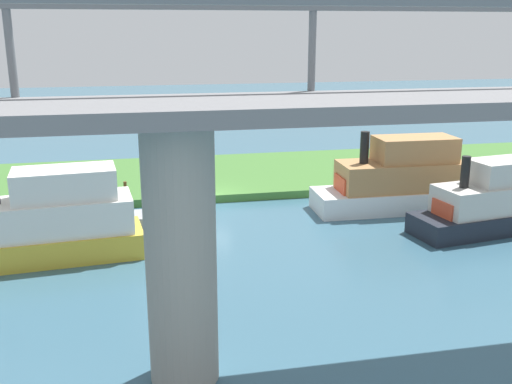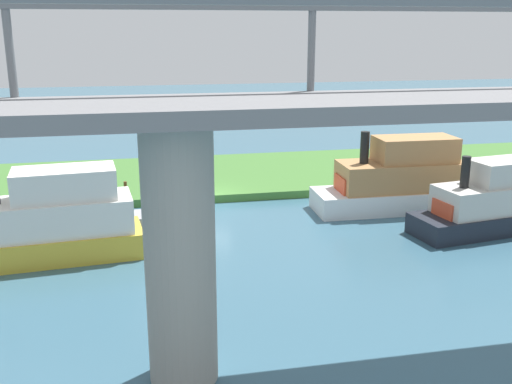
# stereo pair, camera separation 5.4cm
# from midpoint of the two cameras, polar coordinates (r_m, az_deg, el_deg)

# --- Properties ---
(ground_plane) EXTENTS (160.00, 160.00, 0.00)m
(ground_plane) POSITION_cam_midpoint_polar(r_m,az_deg,el_deg) (36.46, -4.53, -1.12)
(ground_plane) COLOR #386075
(grassy_bank) EXTENTS (80.00, 12.00, 0.50)m
(grassy_bank) POSITION_cam_midpoint_polar(r_m,az_deg,el_deg) (42.15, -5.58, 1.50)
(grassy_bank) COLOR #427533
(grassy_bank) RESTS_ON ground
(bridge_pylon) EXTENTS (2.09, 2.09, 8.01)m
(bridge_pylon) POSITION_cam_midpoint_polar(r_m,az_deg,el_deg) (17.48, -7.36, -6.16)
(bridge_pylon) COLOR #9E998E
(bridge_pylon) RESTS_ON ground
(bridge_span) EXTENTS (62.67, 4.30, 3.25)m
(bridge_span) POSITION_cam_midpoint_polar(r_m,az_deg,el_deg) (16.39, -7.92, 8.66)
(bridge_span) COLOR slate
(bridge_span) RESTS_ON bridge_pylon
(person_on_bank) EXTENTS (0.36, 0.36, 1.39)m
(person_on_bank) POSITION_cam_midpoint_polar(r_m,az_deg,el_deg) (38.04, -13.93, 1.04)
(person_on_bank) COLOR #2D334C
(person_on_bank) RESTS_ON grassy_bank
(mooring_post) EXTENTS (0.20, 0.20, 0.72)m
(mooring_post) POSITION_cam_midpoint_polar(r_m,az_deg,el_deg) (37.68, -12.58, 0.45)
(mooring_post) COLOR brown
(mooring_post) RESTS_ON grassy_bank
(motorboat_red) EXTENTS (8.52, 3.94, 4.19)m
(motorboat_red) POSITION_cam_midpoint_polar(r_m,az_deg,el_deg) (33.54, 21.81, -0.94)
(motorboat_red) COLOR #1E232D
(motorboat_red) RESTS_ON ground
(motorboat_white) EXTENTS (5.16, 1.94, 1.71)m
(motorboat_white) POSITION_cam_midpoint_polar(r_m,az_deg,el_deg) (32.36, -12.64, -2.51)
(motorboat_white) COLOR #99999E
(motorboat_white) RESTS_ON ground
(houseboat_blue) EXTENTS (9.36, 3.29, 4.75)m
(houseboat_blue) POSITION_cam_midpoint_polar(r_m,az_deg,el_deg) (35.80, 13.53, 1.09)
(houseboat_blue) COLOR white
(houseboat_blue) RESTS_ON ground
(riverboat_paddlewheel) EXTENTS (9.39, 3.88, 4.68)m
(riverboat_paddlewheel) POSITION_cam_midpoint_polar(r_m,az_deg,el_deg) (28.97, -19.55, -2.86)
(riverboat_paddlewheel) COLOR gold
(riverboat_paddlewheel) RESTS_ON ground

